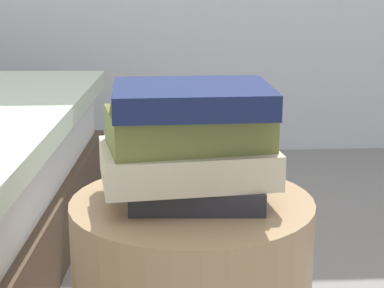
# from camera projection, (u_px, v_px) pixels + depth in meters

# --- Properties ---
(book_charcoal) EXTENTS (0.23, 0.17, 0.04)m
(book_charcoal) POSITION_uv_depth(u_px,v_px,m) (197.00, 191.00, 1.14)
(book_charcoal) COLOR #28282D
(book_charcoal) RESTS_ON side_table
(book_cream) EXTENTS (0.31, 0.23, 0.06)m
(book_cream) POSITION_uv_depth(u_px,v_px,m) (187.00, 163.00, 1.14)
(book_cream) COLOR beige
(book_cream) RESTS_ON book_charcoal
(book_olive) EXTENTS (0.29, 0.20, 0.06)m
(book_olive) POSITION_uv_depth(u_px,v_px,m) (188.00, 127.00, 1.13)
(book_olive) COLOR olive
(book_olive) RESTS_ON book_cream
(book_navy) EXTENTS (0.26, 0.21, 0.04)m
(book_navy) POSITION_uv_depth(u_px,v_px,m) (191.00, 98.00, 1.10)
(book_navy) COLOR #19234C
(book_navy) RESTS_ON book_olive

